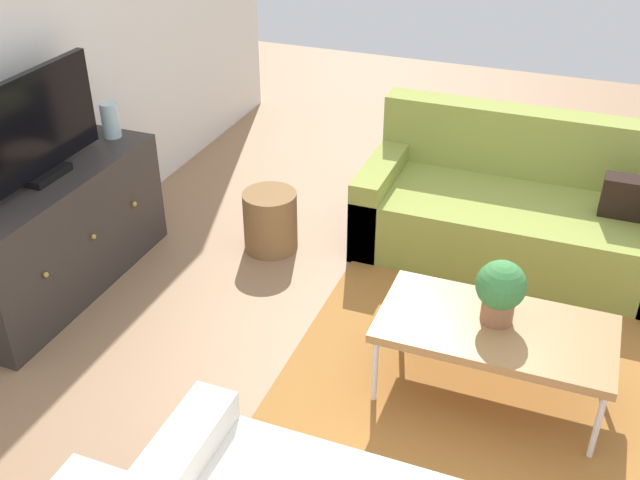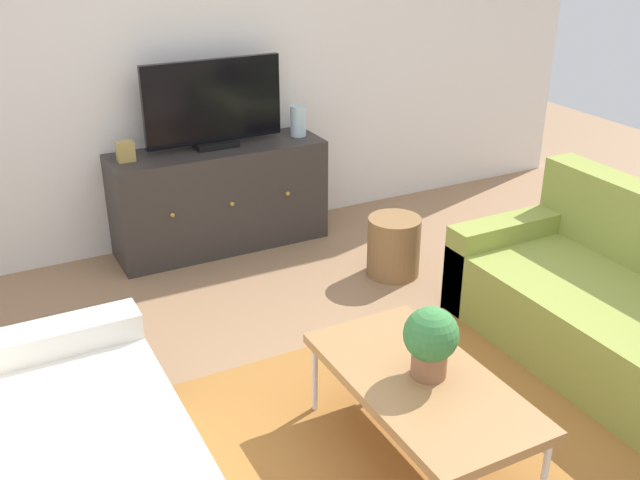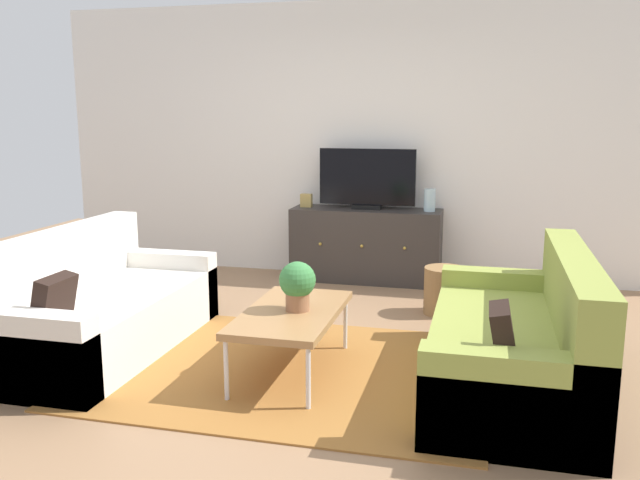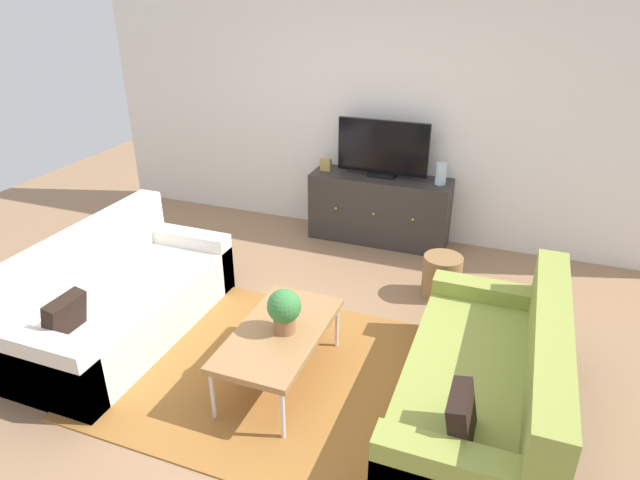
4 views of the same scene
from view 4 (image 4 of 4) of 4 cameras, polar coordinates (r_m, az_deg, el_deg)
name	(u,v)px [view 4 (image 4 of 4)]	position (r m, az deg, el deg)	size (l,w,h in m)	color
ground_plane	(288,362)	(4.17, -3.32, -12.54)	(10.00, 10.00, 0.00)	#997251
wall_back	(385,109)	(5.82, 6.78, 13.38)	(6.40, 0.12, 2.70)	white
area_rug	(280,374)	(4.06, -4.20, -13.69)	(2.50, 1.90, 0.01)	#9E662D
couch_left_side	(114,301)	(4.63, -20.59, -5.95)	(0.90, 1.87, 0.83)	silver
couch_right_side	(494,389)	(3.68, 17.58, -14.55)	(0.90, 1.87, 0.83)	olive
coffee_table	(279,334)	(3.79, -4.24, -9.71)	(0.57, 1.07, 0.42)	#A37547
potted_plant	(284,309)	(3.67, -3.74, -7.17)	(0.23, 0.23, 0.31)	#936042
tv_console	(379,209)	(5.84, 6.17, 3.22)	(1.45, 0.47, 0.71)	#332D2B
flat_screen_tv	(383,149)	(5.65, 6.54, 9.36)	(0.93, 0.16, 0.58)	black
glass_vase	(441,174)	(5.57, 12.45, 6.72)	(0.11, 0.11, 0.21)	silver
mantel_clock	(326,164)	(5.86, 0.61, 7.86)	(0.11, 0.07, 0.13)	tan
wicker_basket	(442,277)	(4.95, 12.51, -3.73)	(0.34, 0.34, 0.39)	olive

